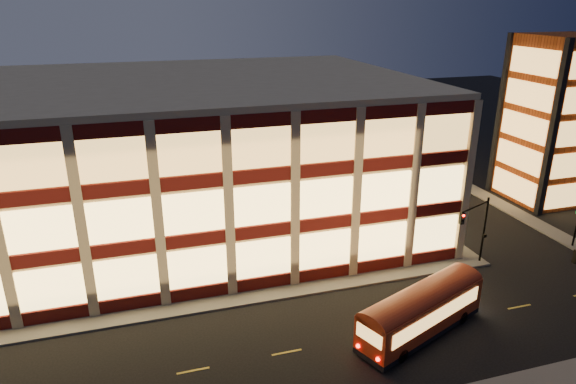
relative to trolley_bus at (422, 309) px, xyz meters
name	(u,v)px	position (x,y,z in m)	size (l,w,h in m)	color
ground	(210,312)	(-13.23, 6.66, -1.93)	(200.00, 200.00, 0.00)	black
sidewalk_office_south	(167,310)	(-16.23, 7.66, -1.85)	(54.00, 2.00, 0.15)	#514F4C
sidewalk_office_east	(387,197)	(9.77, 23.66, -1.85)	(2.00, 30.00, 0.15)	#514F4C
sidewalk_tower_west	(470,188)	(20.77, 23.66, -1.85)	(2.00, 30.00, 0.15)	#514F4C
office_building	(149,156)	(-16.15, 23.57, 5.32)	(50.45, 30.45, 14.50)	tan
stair_tower	(555,121)	(26.72, 18.61, 7.06)	(8.60, 8.60, 18.00)	#8C3814
traffic_signal_far	(477,223)	(8.98, 6.89, 2.18)	(3.79, 1.87, 6.00)	black
trolley_bus	(422,309)	(0.00, 0.00, 0.00)	(10.48, 6.24, 3.48)	maroon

